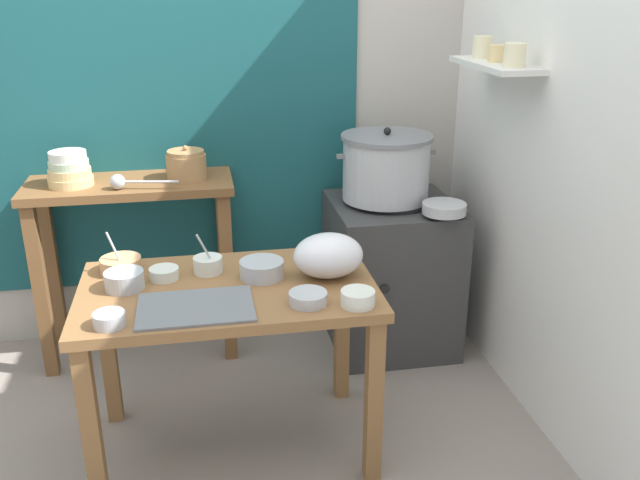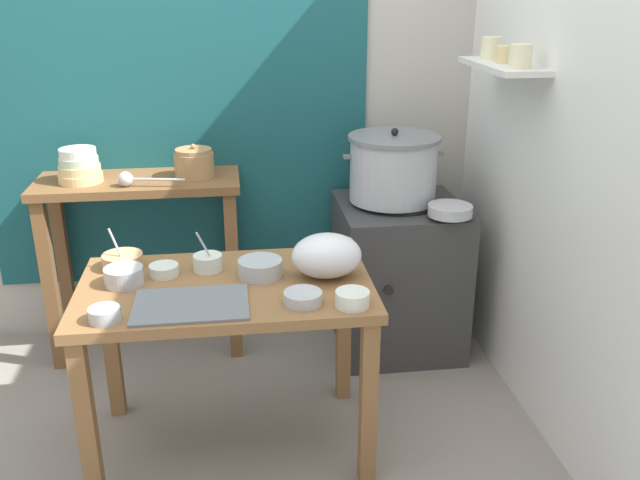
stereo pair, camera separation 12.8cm
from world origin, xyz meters
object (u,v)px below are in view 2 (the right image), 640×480
object	(u,v)px
clay_pot	(194,163)
plastic_bag	(327,256)
steamer_pot	(393,168)
bowl_stack_enamel	(79,167)
serving_tray	(191,305)
prep_bowl_8	(340,246)
prep_bowl_2	(260,267)
prep_bowl_6	(124,275)
prep_bowl_7	(104,314)
prep_table	(227,310)
wide_pan	(450,210)
prep_bowl_4	(303,297)
back_shelf_table	(142,223)
prep_bowl_3	(208,262)
stove_block	(398,275)
prep_bowl_0	(123,260)
prep_bowl_1	(164,270)
prep_bowl_5	(352,298)
ladle	(129,179)

from	to	relation	value
clay_pot	plastic_bag	distance (m)	1.00
steamer_pot	bowl_stack_enamel	size ratio (longest dim) A/B	2.41
serving_tray	prep_bowl_8	size ratio (longest dim) A/B	3.79
steamer_pot	plastic_bag	distance (m)	0.86
prep_bowl_2	prep_bowl_6	size ratio (longest dim) A/B	1.17
plastic_bag	prep_bowl_7	world-z (taller)	plastic_bag
prep_table	prep_bowl_2	xyz separation A→B (m)	(0.13, 0.06, 0.15)
wide_pan	prep_bowl_4	distance (m)	1.02
prep_bowl_6	prep_bowl_8	xyz separation A→B (m)	(0.85, 0.20, -0.00)
bowl_stack_enamel	back_shelf_table	bearing A→B (deg)	3.51
prep_bowl_3	clay_pot	bearing A→B (deg)	95.27
stove_block	wide_pan	bearing A→B (deg)	-55.23
clay_pot	prep_bowl_2	bearing A→B (deg)	-71.62
prep_bowl_0	prep_bowl_3	world-z (taller)	prep_bowl_0
prep_bowl_0	serving_tray	bearing A→B (deg)	-53.24
prep_bowl_0	prep_bowl_8	bearing A→B (deg)	2.57
prep_bowl_6	prep_bowl_7	distance (m)	0.29
stove_block	prep_bowl_2	distance (m)	1.05
prep_bowl_8	prep_bowl_7	bearing A→B (deg)	-150.69
prep_table	clay_pot	xyz separation A→B (m)	(-0.13, 0.86, 0.36)
prep_bowl_3	prep_bowl_8	size ratio (longest dim) A/B	1.59
back_shelf_table	prep_bowl_4	world-z (taller)	back_shelf_table
wide_pan	prep_bowl_2	xyz separation A→B (m)	(-0.89, -0.43, -0.05)
prep_bowl_1	prep_bowl_7	xyz separation A→B (m)	(-0.17, -0.36, 0.00)
clay_pot	prep_bowl_7	bearing A→B (deg)	-103.56
bowl_stack_enamel	prep_bowl_5	distance (m)	1.56
bowl_stack_enamel	prep_bowl_7	world-z (taller)	bowl_stack_enamel
plastic_bag	ladle	bearing A→B (deg)	138.49
prep_table	wide_pan	size ratio (longest dim) A/B	5.42
serving_tray	prep_bowl_1	size ratio (longest dim) A/B	3.55
wide_pan	prep_bowl_3	bearing A→B (deg)	-162.26
prep_bowl_1	ladle	bearing A→B (deg)	107.02
serving_tray	ladle	bearing A→B (deg)	108.65
wide_pan	prep_bowl_2	size ratio (longest dim) A/B	1.20
back_shelf_table	prep_bowl_1	size ratio (longest dim) A/B	8.51
prep_bowl_3	prep_bowl_7	bearing A→B (deg)	-130.78
clay_pot	prep_bowl_4	world-z (taller)	clay_pot
back_shelf_table	prep_bowl_4	bearing A→B (deg)	-57.55
bowl_stack_enamel	ladle	bearing A→B (deg)	-24.65
back_shelf_table	prep_table	bearing A→B (deg)	-64.84
prep_table	ladle	bearing A→B (deg)	120.04
bowl_stack_enamel	prep_bowl_7	xyz separation A→B (m)	(0.26, -1.09, -0.23)
steamer_pot	prep_bowl_7	xyz separation A→B (m)	(-1.21, -1.00, -0.19)
prep_bowl_6	stove_block	bearing A→B (deg)	29.18
steamer_pot	ladle	size ratio (longest dim) A/B	1.59
steamer_pot	clay_pot	bearing A→B (deg)	173.37
prep_bowl_2	prep_bowl_4	distance (m)	0.29
prep_bowl_3	prep_bowl_5	world-z (taller)	prep_bowl_3
back_shelf_table	plastic_bag	size ratio (longest dim) A/B	3.58
serving_tray	prep_bowl_8	bearing A→B (deg)	34.87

